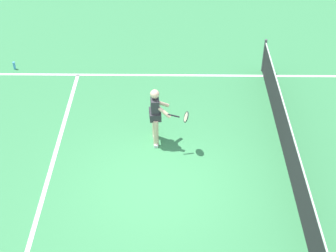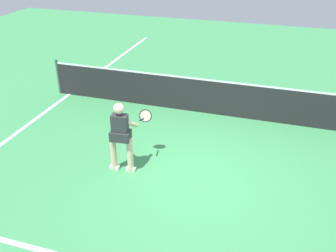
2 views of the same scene
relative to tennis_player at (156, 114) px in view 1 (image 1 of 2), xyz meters
The scene contains 6 objects.
ground_plane 1.77m from the tennis_player, ahead, with size 28.05×28.05×0.00m, color #38844C.
service_line_marking 3.06m from the tennis_player, 58.25° to the right, with size 9.44×0.10×0.01m, color white.
sideline_left_marking 3.28m from the tennis_player, behind, with size 0.10×19.57×0.01m, color white.
court_net 3.53m from the tennis_player, 63.86° to the left, with size 10.12×0.08×1.07m.
tennis_player is the anchor object (origin of this frame).
water_bottle 5.75m from the tennis_player, 127.79° to the right, with size 0.07×0.07×0.24m, color #4C9EE5.
Camera 1 is at (8.55, 0.33, 8.23)m, focal length 54.67 mm.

